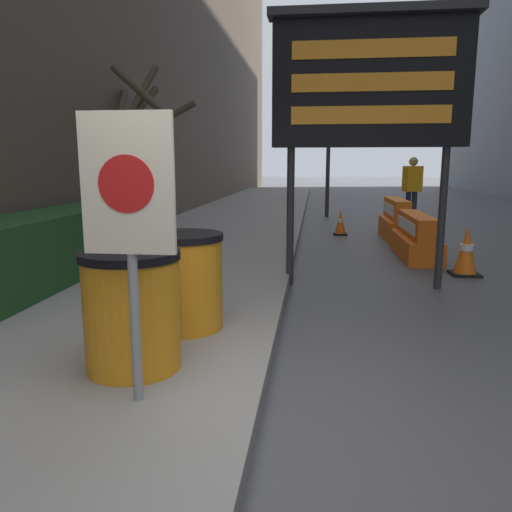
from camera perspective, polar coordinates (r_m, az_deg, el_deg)
The scene contains 13 objects.
ground_plane at distance 3.14m, azimuth -0.14°, elevation -20.83°, with size 120.00×120.00×0.00m, color #474749.
hedge_strip at distance 7.46m, azimuth -20.36°, elevation 1.80°, with size 0.90×5.14×0.86m.
bare_tree at distance 10.36m, azimuth -11.92°, elevation 11.72°, with size 1.54×1.61×3.46m.
barrel_drum_foreground at distance 3.73m, azimuth -13.96°, elevation -6.00°, with size 0.71×0.71×0.87m.
barrel_drum_middle at distance 4.55m, azimuth -8.20°, elevation -2.81°, with size 0.71×0.71×0.87m.
warning_sign at distance 3.04m, azimuth -14.34°, elevation 5.39°, with size 0.56×0.08×1.77m.
message_board at distance 6.76m, azimuth 12.92°, elevation 18.73°, with size 2.57×0.36×3.50m.
jersey_barrier_orange_far at distance 9.22m, azimuth 17.80°, elevation 1.93°, with size 0.58×1.98×0.76m.
jersey_barrier_orange_near at distance 11.41m, azimuth 15.69°, elevation 3.86°, with size 0.53×1.80×0.87m.
traffic_cone_near at distance 7.97m, azimuth 22.89°, elevation 0.48°, with size 0.41×0.41×0.73m.
traffic_cone_mid at distance 11.71m, azimuth 9.62°, elevation 3.74°, with size 0.32×0.32×0.57m.
traffic_light_near_curb at distance 15.53m, azimuth 8.35°, elevation 14.50°, with size 0.28×0.44×3.76m.
pedestrian_worker at distance 14.46m, azimuth 17.42°, elevation 7.81°, with size 0.55×0.45×1.80m.
Camera 1 is at (0.32, -2.66, 1.64)m, focal length 35.00 mm.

